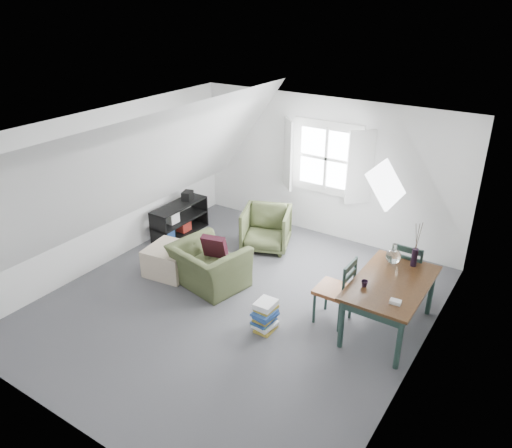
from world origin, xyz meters
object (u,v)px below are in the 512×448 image
Objects in this scene: dining_chair_far at (409,270)px; armchair_far at (266,247)px; media_shelf at (178,221)px; magazine_stack at (265,316)px; armchair_near at (210,285)px; dining_table at (391,288)px; ottoman at (170,260)px; dining_chair_near at (336,290)px.

armchair_far is at bearing -17.61° from dining_chair_far.
media_shelf is 3.21m from magazine_stack.
media_shelf is (-4.16, -0.21, -0.21)m from dining_chair_far.
magazine_stack is at bearing 171.84° from armchair_near.
media_shelf is at bearing 166.52° from dining_table.
armchair_far is (0.06, 1.51, 0.00)m from armchair_near.
ottoman reaches higher than armchair_far.
dining_chair_near is at bearing -55.48° from armchair_far.
dining_chair_far is 0.80× the size of media_shelf.
dining_chair_near is (1.98, 0.21, 0.50)m from armchair_near.
ottoman is (-0.81, -1.55, 0.22)m from armchair_far.
dining_chair_far reaches higher than armchair_near.
ottoman reaches higher than armchair_near.
dining_chair_near is at bearing -166.95° from dining_table.
dining_chair_near reaches higher than ottoman.
ottoman reaches higher than magazine_stack.
ottoman is 3.44m from dining_table.
dining_table is 0.70m from dining_chair_near.
armchair_near is 2.45× the size of magazine_stack.
dining_chair_far is at bearing 85.84° from dining_table.
dining_chair_far is at bearing 21.09° from ottoman.
media_shelf is (-1.54, 1.05, 0.27)m from armchair_near.
dining_table is 1.27× the size of media_shelf.
armchair_near is 1.54× the size of ottoman.
dining_chair_near is at bearing -162.35° from armchair_near.
armchair_far is 0.84× the size of dining_chair_near.
ottoman is (-0.75, -0.04, 0.22)m from armchair_near.
ottoman is 3.63m from dining_chair_far.
dining_chair_far is (2.62, 1.26, 0.48)m from armchair_near.
magazine_stack is at bearing -151.37° from dining_table.
dining_chair_near reaches higher than armchair_far.
magazine_stack is (2.05, -0.42, -0.01)m from ottoman.
media_shelf reaches higher than ottoman.
dining_chair_near is 0.83× the size of media_shelf.
dining_table is at bearing 78.66° from dining_chair_far.
dining_chair_far is 4.17m from media_shelf.
ottoman is at bearing -177.08° from dining_table.
dining_chair_far is 2.22× the size of magazine_stack.
media_shelf is (-0.79, 1.09, 0.05)m from ottoman.
dining_chair_near reaches higher than magazine_stack.
media_shelf is at bearing -120.06° from dining_chair_near.
armchair_near is 1.51m from armchair_far.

